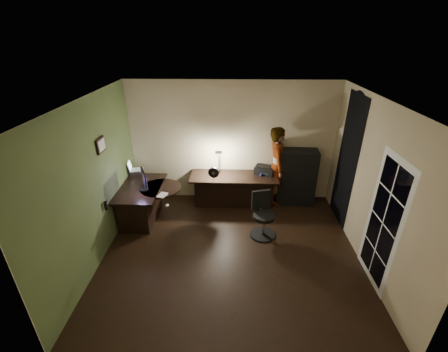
{
  "coord_description": "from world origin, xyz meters",
  "views": [
    {
      "loc": [
        -0.0,
        -4.24,
        3.62
      ],
      "look_at": [
        -0.15,
        1.05,
        1.0
      ],
      "focal_mm": 24.0,
      "sensor_mm": 36.0,
      "label": 1
    }
  ],
  "objects_px": {
    "desk_left": "(143,203)",
    "desk_right": "(234,190)",
    "cabinet": "(296,177)",
    "office_chair": "(264,216)",
    "person": "(277,166)",
    "monitor": "(143,183)"
  },
  "relations": [
    {
      "from": "cabinet",
      "to": "monitor",
      "type": "distance_m",
      "value": 3.3
    },
    {
      "from": "cabinet",
      "to": "office_chair",
      "type": "distance_m",
      "value": 1.54
    },
    {
      "from": "monitor",
      "to": "person",
      "type": "bearing_deg",
      "value": -6.88
    },
    {
      "from": "office_chair",
      "to": "person",
      "type": "distance_m",
      "value": 1.41
    },
    {
      "from": "desk_left",
      "to": "monitor",
      "type": "bearing_deg",
      "value": -39.52
    },
    {
      "from": "cabinet",
      "to": "person",
      "type": "distance_m",
      "value": 0.51
    },
    {
      "from": "cabinet",
      "to": "person",
      "type": "bearing_deg",
      "value": -176.43
    },
    {
      "from": "desk_left",
      "to": "cabinet",
      "type": "height_order",
      "value": "cabinet"
    },
    {
      "from": "desk_left",
      "to": "desk_right",
      "type": "xyz_separation_m",
      "value": [
        1.88,
        0.65,
        -0.02
      ]
    },
    {
      "from": "cabinet",
      "to": "monitor",
      "type": "relative_size",
      "value": 2.87
    },
    {
      "from": "person",
      "to": "cabinet",
      "type": "bearing_deg",
      "value": -87.79
    },
    {
      "from": "monitor",
      "to": "office_chair",
      "type": "distance_m",
      "value": 2.42
    },
    {
      "from": "desk_right",
      "to": "person",
      "type": "distance_m",
      "value": 1.1
    },
    {
      "from": "desk_right",
      "to": "desk_left",
      "type": "bearing_deg",
      "value": -160.15
    },
    {
      "from": "desk_left",
      "to": "desk_right",
      "type": "relative_size",
      "value": 0.69
    },
    {
      "from": "desk_left",
      "to": "desk_right",
      "type": "bearing_deg",
      "value": 20.14
    },
    {
      "from": "desk_right",
      "to": "person",
      "type": "xyz_separation_m",
      "value": [
        0.95,
        0.15,
        0.54
      ]
    },
    {
      "from": "desk_right",
      "to": "office_chair",
      "type": "xyz_separation_m",
      "value": [
        0.56,
        -1.13,
        0.08
      ]
    },
    {
      "from": "office_chair",
      "to": "monitor",
      "type": "bearing_deg",
      "value": 155.51
    },
    {
      "from": "cabinet",
      "to": "office_chair",
      "type": "height_order",
      "value": "cabinet"
    },
    {
      "from": "desk_right",
      "to": "office_chair",
      "type": "bearing_deg",
      "value": -62.65
    },
    {
      "from": "cabinet",
      "to": "office_chair",
      "type": "bearing_deg",
      "value": -119.07
    }
  ]
}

